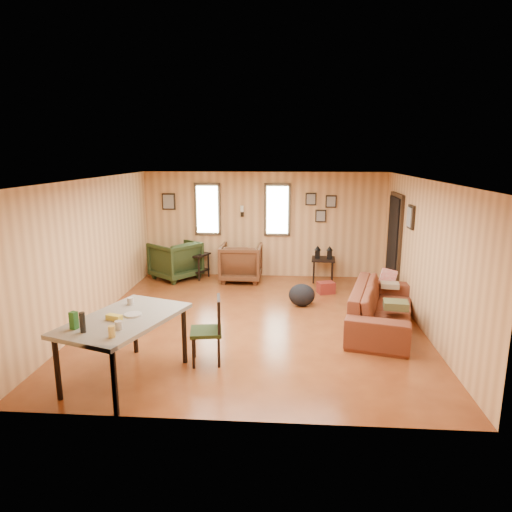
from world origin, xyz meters
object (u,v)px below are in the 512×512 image
(side_table, at_px, (323,257))
(dining_table, at_px, (123,324))
(recliner_brown, at_px, (241,261))
(recliner_green, at_px, (175,258))
(end_table, at_px, (195,261))
(sofa, at_px, (382,300))

(side_table, relative_size, dining_table, 0.44)
(recliner_brown, relative_size, dining_table, 0.50)
(recliner_green, distance_m, end_table, 0.45)
(recliner_green, bearing_deg, dining_table, 45.05)
(side_table, bearing_deg, dining_table, -120.32)
(recliner_green, xyz_separation_m, side_table, (3.34, 0.01, 0.08))
(recliner_green, height_order, dining_table, dining_table)
(recliner_green, distance_m, dining_table, 4.81)
(recliner_green, relative_size, dining_table, 0.51)
(sofa, relative_size, end_table, 3.38)
(recliner_green, relative_size, end_table, 1.35)
(sofa, height_order, end_table, sofa)
(recliner_brown, distance_m, end_table, 1.10)
(recliner_green, xyz_separation_m, dining_table, (0.55, -4.77, 0.28))
(recliner_brown, xyz_separation_m, end_table, (-1.08, 0.18, -0.07))
(recliner_brown, distance_m, recliner_green, 1.51)
(end_table, bearing_deg, recliner_green, -165.84)
(side_table, xyz_separation_m, dining_table, (-2.80, -4.78, 0.20))
(end_table, distance_m, dining_table, 4.89)
(end_table, bearing_deg, recliner_brown, -9.49)
(sofa, bearing_deg, end_table, 67.13)
(recliner_green, relative_size, side_table, 1.17)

